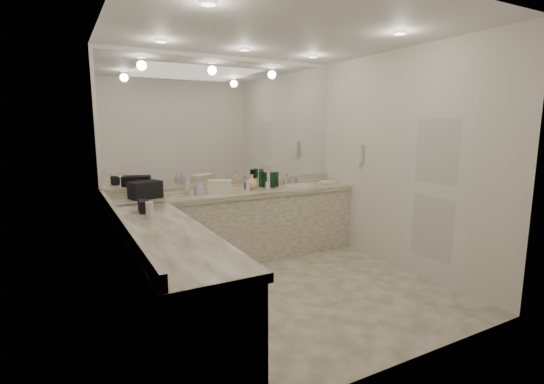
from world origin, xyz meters
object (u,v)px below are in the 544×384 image
wall_phone (359,154)px  soap_bottle_c (252,182)px  sink (300,186)px  soap_bottle_b (199,187)px  cream_cosmetic_case (220,186)px  soap_bottle_a (187,186)px  black_toiletry_bag (145,190)px  hand_towel (327,183)px

wall_phone → soap_bottle_c: size_ratio=1.23×
sink → soap_bottle_b: soap_bottle_b is taller
sink → cream_cosmetic_case: bearing=-178.2°
cream_cosmetic_case → soap_bottle_a: 0.40m
sink → black_toiletry_bag: 2.09m
soap_bottle_a → soap_bottle_c: 0.86m
cream_cosmetic_case → soap_bottle_b: size_ratio=1.53×
soap_bottle_a → soap_bottle_b: (0.11, -0.14, -0.01)m
black_toiletry_bag → soap_bottle_b: (0.60, -0.08, -0.00)m
soap_bottle_a → soap_bottle_b: soap_bottle_a is taller
cream_cosmetic_case → soap_bottle_c: bearing=33.4°
black_toiletry_bag → soap_bottle_c: soap_bottle_c is taller
cream_cosmetic_case → hand_towel: bearing=24.5°
black_toiletry_bag → soap_bottle_c: 1.35m
sink → soap_bottle_c: bearing=177.5°
black_toiletry_bag → soap_bottle_b: size_ratio=1.77×
soap_bottle_b → soap_bottle_a: bearing=127.7°
wall_phone → soap_bottle_b: wall_phone is taller
hand_towel → soap_bottle_c: (-1.16, 0.08, 0.08)m
sink → cream_cosmetic_case: 1.21m
soap_bottle_a → soap_bottle_c: bearing=-2.5°
black_toiletry_bag → soap_bottle_a: 0.50m
wall_phone → soap_bottle_b: size_ratio=1.27×
cream_cosmetic_case → soap_bottle_a: soap_bottle_a is taller
wall_phone → black_toiletry_bag: size_ratio=0.71×
sink → cream_cosmetic_case: size_ratio=1.52×
black_toiletry_bag → soap_bottle_a: soap_bottle_a is taller
soap_bottle_b → cream_cosmetic_case: bearing=5.9°
hand_towel → soap_bottle_a: 2.02m
sink → soap_bottle_c: 0.74m
black_toiletry_bag → soap_bottle_c: bearing=0.8°
sink → wall_phone: (0.61, -0.50, 0.46)m
cream_cosmetic_case → soap_bottle_a: size_ratio=1.40×
black_toiletry_bag → hand_towel: (2.51, -0.07, -0.08)m
soap_bottle_a → soap_bottle_b: bearing=-52.3°
soap_bottle_a → soap_bottle_b: size_ratio=1.09×
sink → black_toiletry_bag: (-2.09, 0.01, 0.10)m
cream_cosmetic_case → soap_bottle_c: (0.47, 0.07, 0.01)m
wall_phone → sink: bearing=140.4°
cream_cosmetic_case → soap_bottle_b: soap_bottle_b is taller
sink → hand_towel: 0.43m
wall_phone → hand_towel: (-0.18, 0.45, -0.43)m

